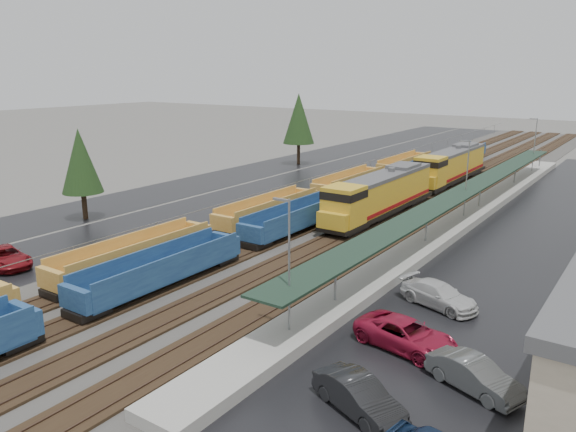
{
  "coord_description": "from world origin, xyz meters",
  "views": [
    {
      "loc": [
        25.33,
        -3.09,
        14.41
      ],
      "look_at": [
        -1.64,
        36.07,
        2.0
      ],
      "focal_mm": 35.0,
      "sensor_mm": 36.0,
      "label": 1
    }
  ],
  "objects_px": {
    "well_string_blue": "(295,220)",
    "parked_car_east_c": "(439,295)",
    "parked_car_west_c": "(5,257)",
    "parked_car_east_e": "(474,375)",
    "well_string_yellow": "(211,231)",
    "parked_car_east_a": "(359,396)",
    "parked_car_east_b": "(406,335)",
    "locomotive_lead": "(379,195)",
    "locomotive_trail": "(450,166)"
  },
  "relations": [
    {
      "from": "parked_car_east_c",
      "to": "parked_car_east_e",
      "type": "distance_m",
      "value": 9.57
    },
    {
      "from": "well_string_yellow",
      "to": "parked_car_west_c",
      "type": "distance_m",
      "value": 15.8
    },
    {
      "from": "parked_car_west_c",
      "to": "parked_car_east_e",
      "type": "bearing_deg",
      "value": -75.41
    },
    {
      "from": "locomotive_trail",
      "to": "parked_car_east_b",
      "type": "distance_m",
      "value": 46.73
    },
    {
      "from": "parked_car_east_c",
      "to": "locomotive_trail",
      "type": "bearing_deg",
      "value": 34.85
    },
    {
      "from": "parked_car_east_e",
      "to": "parked_car_east_c",
      "type": "bearing_deg",
      "value": 49.81
    },
    {
      "from": "locomotive_lead",
      "to": "parked_car_east_a",
      "type": "relative_size",
      "value": 4.29
    },
    {
      "from": "parked_car_east_b",
      "to": "parked_car_east_e",
      "type": "bearing_deg",
      "value": -104.59
    },
    {
      "from": "locomotive_lead",
      "to": "parked_car_east_b",
      "type": "height_order",
      "value": "locomotive_lead"
    },
    {
      "from": "parked_car_east_c",
      "to": "well_string_yellow",
      "type": "bearing_deg",
      "value": 102.19
    },
    {
      "from": "locomotive_lead",
      "to": "parked_car_east_e",
      "type": "bearing_deg",
      "value": -56.22
    },
    {
      "from": "well_string_yellow",
      "to": "parked_car_east_c",
      "type": "height_order",
      "value": "well_string_yellow"
    },
    {
      "from": "parked_car_west_c",
      "to": "parked_car_east_c",
      "type": "height_order",
      "value": "parked_car_west_c"
    },
    {
      "from": "well_string_blue",
      "to": "parked_car_west_c",
      "type": "height_order",
      "value": "well_string_blue"
    },
    {
      "from": "parked_car_east_b",
      "to": "parked_car_east_c",
      "type": "bearing_deg",
      "value": 15.46
    },
    {
      "from": "well_string_blue",
      "to": "parked_car_east_c",
      "type": "distance_m",
      "value": 18.67
    },
    {
      "from": "parked_car_east_a",
      "to": "well_string_yellow",
      "type": "bearing_deg",
      "value": 78.43
    },
    {
      "from": "well_string_yellow",
      "to": "parked_car_east_a",
      "type": "bearing_deg",
      "value": -33.84
    },
    {
      "from": "parked_car_west_c",
      "to": "parked_car_east_b",
      "type": "height_order",
      "value": "parked_car_east_b"
    },
    {
      "from": "locomotive_trail",
      "to": "parked_car_east_c",
      "type": "bearing_deg",
      "value": -71.91
    },
    {
      "from": "parked_car_east_e",
      "to": "locomotive_lead",
      "type": "bearing_deg",
      "value": 54.15
    },
    {
      "from": "locomotive_trail",
      "to": "parked_car_east_a",
      "type": "relative_size",
      "value": 4.29
    },
    {
      "from": "well_string_blue",
      "to": "parked_car_east_e",
      "type": "relative_size",
      "value": 24.19
    },
    {
      "from": "parked_car_east_c",
      "to": "parked_car_east_e",
      "type": "bearing_deg",
      "value": -133.79
    },
    {
      "from": "locomotive_lead",
      "to": "well_string_yellow",
      "type": "distance_m",
      "value": 17.8
    },
    {
      "from": "parked_car_west_c",
      "to": "parked_car_east_e",
      "type": "xyz_separation_m",
      "value": [
        34.18,
        3.07,
        0.01
      ]
    },
    {
      "from": "parked_car_east_b",
      "to": "parked_car_east_c",
      "type": "relative_size",
      "value": 1.1
    },
    {
      "from": "parked_car_east_b",
      "to": "parked_car_east_e",
      "type": "relative_size",
      "value": 1.22
    },
    {
      "from": "well_string_yellow",
      "to": "parked_car_east_c",
      "type": "distance_m",
      "value": 20.64
    },
    {
      "from": "parked_car_west_c",
      "to": "parked_car_east_a",
      "type": "relative_size",
      "value": 1.14
    },
    {
      "from": "parked_car_west_c",
      "to": "parked_car_east_c",
      "type": "relative_size",
      "value": 1.05
    },
    {
      "from": "well_string_yellow",
      "to": "parked_car_east_e",
      "type": "distance_m",
      "value": 27.17
    },
    {
      "from": "well_string_yellow",
      "to": "well_string_blue",
      "type": "relative_size",
      "value": 0.86
    },
    {
      "from": "well_string_yellow",
      "to": "locomotive_lead",
      "type": "bearing_deg",
      "value": 63.21
    },
    {
      "from": "parked_car_east_e",
      "to": "locomotive_trail",
      "type": "bearing_deg",
      "value": 40.62
    },
    {
      "from": "parked_car_west_c",
      "to": "locomotive_lead",
      "type": "bearing_deg",
      "value": -20.88
    },
    {
      "from": "well_string_yellow",
      "to": "parked_car_east_a",
      "type": "height_order",
      "value": "well_string_yellow"
    },
    {
      "from": "locomotive_lead",
      "to": "locomotive_trail",
      "type": "distance_m",
      "value": 21.0
    },
    {
      "from": "locomotive_trail",
      "to": "well_string_blue",
      "type": "bearing_deg",
      "value": -97.62
    },
    {
      "from": "parked_car_west_c",
      "to": "parked_car_east_a",
      "type": "bearing_deg",
      "value": -83.35
    },
    {
      "from": "locomotive_trail",
      "to": "parked_car_east_c",
      "type": "distance_m",
      "value": 40.52
    },
    {
      "from": "well_string_yellow",
      "to": "well_string_blue",
      "type": "xyz_separation_m",
      "value": [
        4.0,
        6.95,
        0.01
      ]
    },
    {
      "from": "parked_car_east_b",
      "to": "parked_car_west_c",
      "type": "bearing_deg",
      "value": 110.39
    },
    {
      "from": "locomotive_lead",
      "to": "parked_car_west_c",
      "type": "bearing_deg",
      "value": -120.34
    },
    {
      "from": "locomotive_trail",
      "to": "parked_car_east_c",
      "type": "relative_size",
      "value": 3.94
    },
    {
      "from": "parked_car_east_c",
      "to": "locomotive_lead",
      "type": "bearing_deg",
      "value": 52.47
    },
    {
      "from": "locomotive_trail",
      "to": "parked_car_east_c",
      "type": "xyz_separation_m",
      "value": [
        12.57,
        -38.49,
        -1.7
      ]
    },
    {
      "from": "well_string_yellow",
      "to": "parked_car_east_a",
      "type": "relative_size",
      "value": 20.38
    },
    {
      "from": "well_string_yellow",
      "to": "parked_car_east_a",
      "type": "xyz_separation_m",
      "value": [
        21.69,
        -14.54,
        -0.37
      ]
    },
    {
      "from": "locomotive_lead",
      "to": "parked_car_east_e",
      "type": "height_order",
      "value": "locomotive_lead"
    }
  ]
}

